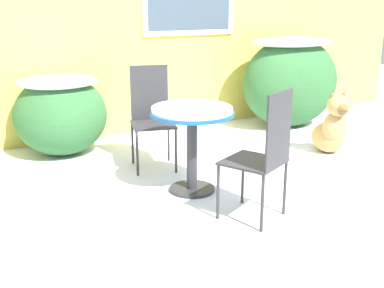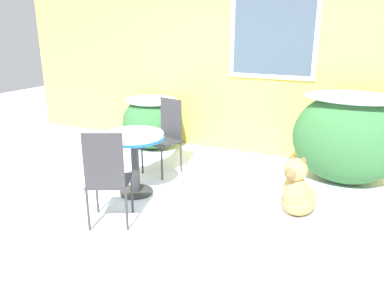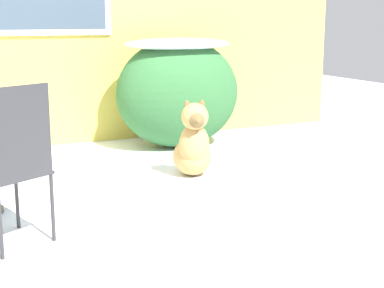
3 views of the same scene
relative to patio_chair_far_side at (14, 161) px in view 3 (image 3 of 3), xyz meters
name	(u,v)px [view 3 (image 3 of 3)]	position (x,y,z in m)	size (l,w,h in m)	color
ground_plane	(52,209)	(0.32, 0.61, -0.53)	(16.00, 16.00, 0.00)	white
house_wall	(3,10)	(0.36, 2.81, 0.90)	(8.00, 0.10, 2.87)	#DBC14C
shrub_middle	(178,90)	(2.00, 2.16, 0.08)	(1.34, 0.93, 1.15)	#2D6033
patio_chair_far_side	(14,161)	(0.00, 0.00, 0.00)	(0.54, 0.54, 0.99)	#2D2D30
dog	(193,147)	(1.63, 1.00, -0.27)	(0.44, 0.63, 0.68)	tan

